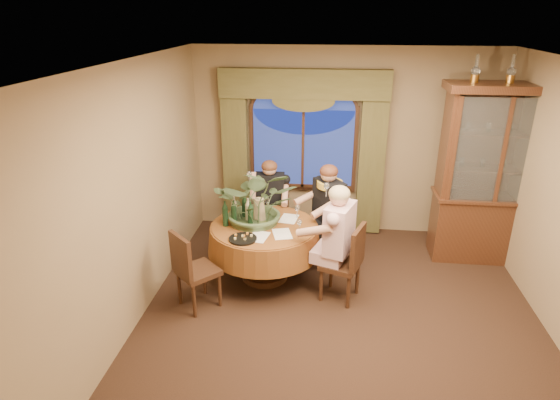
# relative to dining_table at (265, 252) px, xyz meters

# --- Properties ---
(floor) EXTENTS (5.00, 5.00, 0.00)m
(floor) POSITION_rel_dining_table_xyz_m (0.97, -0.86, -0.38)
(floor) COLOR black
(floor) RESTS_ON ground
(wall_back) EXTENTS (4.50, 0.00, 4.50)m
(wall_back) POSITION_rel_dining_table_xyz_m (0.97, 1.64, 1.02)
(wall_back) COLOR #826B4B
(wall_back) RESTS_ON ground
(ceiling) EXTENTS (5.00, 5.00, 0.00)m
(ceiling) POSITION_rel_dining_table_xyz_m (0.97, -0.86, 2.42)
(ceiling) COLOR white
(ceiling) RESTS_ON wall_back
(window) EXTENTS (1.62, 0.10, 1.32)m
(window) POSITION_rel_dining_table_xyz_m (0.37, 1.57, 0.92)
(window) COLOR navy
(window) RESTS_ON wall_back
(arched_transom) EXTENTS (1.60, 0.06, 0.44)m
(arched_transom) POSITION_rel_dining_table_xyz_m (0.37, 1.57, 1.71)
(arched_transom) COLOR navy
(arched_transom) RESTS_ON wall_back
(drapery_left) EXTENTS (0.38, 0.14, 2.32)m
(drapery_left) POSITION_rel_dining_table_xyz_m (-0.66, 1.52, 0.80)
(drapery_left) COLOR #474420
(drapery_left) RESTS_ON floor
(drapery_right) EXTENTS (0.38, 0.14, 2.32)m
(drapery_right) POSITION_rel_dining_table_xyz_m (1.40, 1.52, 0.80)
(drapery_right) COLOR #474420
(drapery_right) RESTS_ON floor
(swag_valance) EXTENTS (2.45, 0.16, 0.42)m
(swag_valance) POSITION_rel_dining_table_xyz_m (0.37, 1.49, 1.90)
(swag_valance) COLOR #474420
(swag_valance) RESTS_ON wall_back
(dining_table) EXTENTS (1.77, 1.77, 0.75)m
(dining_table) POSITION_rel_dining_table_xyz_m (0.00, 0.00, 0.00)
(dining_table) COLOR maroon
(dining_table) RESTS_ON floor
(china_cabinet) EXTENTS (1.49, 0.59, 2.42)m
(china_cabinet) POSITION_rel_dining_table_xyz_m (2.94, 0.89, 0.83)
(china_cabinet) COLOR #391D11
(china_cabinet) RESTS_ON floor
(oil_lamp_left) EXTENTS (0.11, 0.11, 0.34)m
(oil_lamp_left) POSITION_rel_dining_table_xyz_m (2.52, 0.89, 2.21)
(oil_lamp_left) COLOR #A5722D
(oil_lamp_left) RESTS_ON china_cabinet
(oil_lamp_center) EXTENTS (0.11, 0.11, 0.34)m
(oil_lamp_center) POSITION_rel_dining_table_xyz_m (2.94, 0.89, 2.21)
(oil_lamp_center) COLOR #A5722D
(oil_lamp_center) RESTS_ON china_cabinet
(oil_lamp_right) EXTENTS (0.11, 0.11, 0.34)m
(oil_lamp_right) POSITION_rel_dining_table_xyz_m (3.36, 0.89, 2.21)
(oil_lamp_right) COLOR #A5722D
(oil_lamp_right) RESTS_ON china_cabinet
(chair_right) EXTENTS (0.54, 0.54, 0.96)m
(chair_right) POSITION_rel_dining_table_xyz_m (0.96, -0.35, 0.10)
(chair_right) COLOR black
(chair_right) RESTS_ON floor
(chair_back_right) EXTENTS (0.58, 0.58, 0.96)m
(chair_back_right) POSITION_rel_dining_table_xyz_m (0.78, 0.49, 0.10)
(chair_back_right) COLOR black
(chair_back_right) RESTS_ON floor
(chair_back) EXTENTS (0.42, 0.42, 0.96)m
(chair_back) POSITION_rel_dining_table_xyz_m (-0.01, 0.93, 0.10)
(chair_back) COLOR black
(chair_back) RESTS_ON floor
(chair_front_left) EXTENTS (0.59, 0.59, 0.96)m
(chair_front_left) POSITION_rel_dining_table_xyz_m (-0.67, -0.70, 0.10)
(chair_front_left) COLOR black
(chair_front_left) RESTS_ON floor
(person_pink) EXTENTS (0.61, 0.64, 1.43)m
(person_pink) POSITION_rel_dining_table_xyz_m (0.93, -0.33, 0.34)
(person_pink) COLOR beige
(person_pink) RESTS_ON floor
(person_back) EXTENTS (0.50, 0.46, 1.32)m
(person_back) POSITION_rel_dining_table_xyz_m (-0.05, 0.93, 0.28)
(person_back) COLOR black
(person_back) RESTS_ON floor
(person_scarf) EXTENTS (0.67, 0.68, 1.40)m
(person_scarf) POSITION_rel_dining_table_xyz_m (0.80, 0.55, 0.33)
(person_scarf) COLOR black
(person_scarf) RESTS_ON floor
(stoneware_vase) EXTENTS (0.16, 0.16, 0.31)m
(stoneware_vase) POSITION_rel_dining_table_xyz_m (-0.08, 0.12, 0.53)
(stoneware_vase) COLOR #9A8866
(stoneware_vase) RESTS_ON dining_table
(centerpiece_plant) EXTENTS (1.02, 1.13, 0.88)m
(centerpiece_plant) POSITION_rel_dining_table_xyz_m (-0.09, 0.10, 1.02)
(centerpiece_plant) COLOR #415837
(centerpiece_plant) RESTS_ON dining_table
(olive_bowl) EXTENTS (0.17, 0.17, 0.05)m
(olive_bowl) POSITION_rel_dining_table_xyz_m (0.02, -0.06, 0.40)
(olive_bowl) COLOR #525E31
(olive_bowl) RESTS_ON dining_table
(cheese_platter) EXTENTS (0.33, 0.33, 0.02)m
(cheese_platter) POSITION_rel_dining_table_xyz_m (-0.19, -0.43, 0.39)
(cheese_platter) COLOR black
(cheese_platter) RESTS_ON dining_table
(wine_bottle_0) EXTENTS (0.07, 0.07, 0.33)m
(wine_bottle_0) POSITION_rel_dining_table_xyz_m (-0.40, 0.09, 0.54)
(wine_bottle_0) COLOR tan
(wine_bottle_0) RESTS_ON dining_table
(wine_bottle_1) EXTENTS (0.07, 0.07, 0.33)m
(wine_bottle_1) POSITION_rel_dining_table_xyz_m (-0.37, -0.04, 0.54)
(wine_bottle_1) COLOR black
(wine_bottle_1) RESTS_ON dining_table
(wine_bottle_2) EXTENTS (0.07, 0.07, 0.33)m
(wine_bottle_2) POSITION_rel_dining_table_xyz_m (-0.21, 0.06, 0.54)
(wine_bottle_2) COLOR tan
(wine_bottle_2) RESTS_ON dining_table
(wine_bottle_3) EXTENTS (0.07, 0.07, 0.33)m
(wine_bottle_3) POSITION_rel_dining_table_xyz_m (-0.16, -0.05, 0.54)
(wine_bottle_3) COLOR black
(wine_bottle_3) RESTS_ON dining_table
(wine_bottle_4) EXTENTS (0.07, 0.07, 0.33)m
(wine_bottle_4) POSITION_rel_dining_table_xyz_m (-0.28, 0.18, 0.54)
(wine_bottle_4) COLOR black
(wine_bottle_4) RESTS_ON dining_table
(wine_bottle_5) EXTENTS (0.07, 0.07, 0.33)m
(wine_bottle_5) POSITION_rel_dining_table_xyz_m (-0.48, -0.07, 0.54)
(wine_bottle_5) COLOR black
(wine_bottle_5) RESTS_ON dining_table
(tasting_paper_0) EXTENTS (0.28, 0.35, 0.00)m
(tasting_paper_0) POSITION_rel_dining_table_xyz_m (0.25, -0.23, 0.38)
(tasting_paper_0) COLOR white
(tasting_paper_0) RESTS_ON dining_table
(tasting_paper_1) EXTENTS (0.25, 0.33, 0.00)m
(tasting_paper_1) POSITION_rel_dining_table_xyz_m (0.29, 0.22, 0.38)
(tasting_paper_1) COLOR white
(tasting_paper_1) RESTS_ON dining_table
(tasting_paper_2) EXTENTS (0.26, 0.33, 0.00)m
(tasting_paper_2) POSITION_rel_dining_table_xyz_m (-0.02, -0.33, 0.38)
(tasting_paper_2) COLOR white
(tasting_paper_2) RESTS_ON dining_table
(wine_glass_person_pink) EXTENTS (0.07, 0.07, 0.18)m
(wine_glass_person_pink) POSITION_rel_dining_table_xyz_m (0.45, -0.16, 0.46)
(wine_glass_person_pink) COLOR silver
(wine_glass_person_pink) RESTS_ON dining_table
(wine_glass_person_back) EXTENTS (0.07, 0.07, 0.18)m
(wine_glass_person_back) POSITION_rel_dining_table_xyz_m (-0.03, 0.48, 0.46)
(wine_glass_person_back) COLOR silver
(wine_glass_person_back) RESTS_ON dining_table
(wine_glass_person_scarf) EXTENTS (0.07, 0.07, 0.18)m
(wine_glass_person_scarf) POSITION_rel_dining_table_xyz_m (0.39, 0.27, 0.46)
(wine_glass_person_scarf) COLOR silver
(wine_glass_person_scarf) RESTS_ON dining_table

